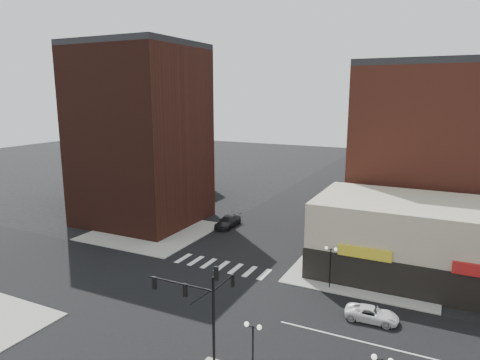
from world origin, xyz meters
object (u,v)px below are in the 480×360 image
at_px(traffic_signal, 204,300).
at_px(dark_sedan_north, 228,222).
at_px(street_lamp_se_a, 253,337).
at_px(street_lamp_ne, 331,257).
at_px(white_suv, 372,314).

xyz_separation_m(traffic_signal, dark_sedan_north, (-13.34, 28.94, -4.17)).
relative_size(street_lamp_se_a, street_lamp_ne, 1.00).
bearing_deg(street_lamp_ne, white_suv, -43.10).
relative_size(street_lamp_ne, white_suv, 0.95).
bearing_deg(street_lamp_ne, traffic_signal, -106.75).
bearing_deg(traffic_signal, street_lamp_se_a, -2.57).
relative_size(traffic_signal, white_suv, 1.78).
height_order(street_lamp_se_a, dark_sedan_north, street_lamp_se_a).
distance_m(traffic_signal, white_suv, 15.46).
bearing_deg(street_lamp_ne, street_lamp_se_a, -93.58).
height_order(street_lamp_ne, white_suv, street_lamp_ne).
relative_size(traffic_signal, street_lamp_ne, 1.87).
bearing_deg(traffic_signal, street_lamp_ne, 73.25).
bearing_deg(dark_sedan_north, street_lamp_ne, -36.64).
bearing_deg(white_suv, traffic_signal, 137.83).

